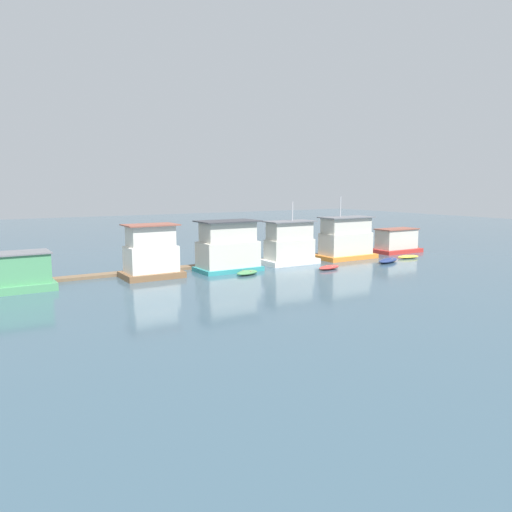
% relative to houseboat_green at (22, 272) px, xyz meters
% --- Properties ---
extents(ground_plane, '(200.00, 200.00, 0.00)m').
position_rel_houseboat_green_xyz_m(ground_plane, '(23.06, -0.24, -1.56)').
color(ground_plane, '#385160').
extents(dock_walkway, '(59.60, 1.48, 0.30)m').
position_rel_houseboat_green_xyz_m(dock_walkway, '(23.06, 2.71, -1.41)').
color(dock_walkway, brown).
rests_on(dock_walkway, ground_plane).
extents(houseboat_green, '(5.13, 3.96, 3.33)m').
position_rel_houseboat_green_xyz_m(houseboat_green, '(0.00, 0.00, 0.00)').
color(houseboat_green, '#4C9360').
rests_on(houseboat_green, ground_plane).
extents(houseboat_brown, '(5.72, 4.01, 5.26)m').
position_rel_houseboat_green_xyz_m(houseboat_brown, '(11.58, -0.23, 0.79)').
color(houseboat_brown, brown).
rests_on(houseboat_brown, ground_plane).
extents(houseboat_teal, '(6.66, 4.00, 5.35)m').
position_rel_houseboat_green_xyz_m(houseboat_teal, '(19.84, -0.81, 0.90)').
color(houseboat_teal, teal).
rests_on(houseboat_teal, ground_plane).
extents(houseboat_white, '(6.42, 3.58, 7.15)m').
position_rel_houseboat_green_xyz_m(houseboat_white, '(28.21, -0.27, 0.69)').
color(houseboat_white, white).
rests_on(houseboat_white, ground_plane).
extents(houseboat_orange, '(7.37, 3.99, 7.67)m').
position_rel_houseboat_green_xyz_m(houseboat_orange, '(36.55, -0.55, 0.82)').
color(houseboat_orange, orange).
rests_on(houseboat_orange, ground_plane).
extents(houseboat_red, '(6.59, 3.72, 3.23)m').
position_rel_houseboat_green_xyz_m(houseboat_red, '(46.28, 0.20, -0.07)').
color(houseboat_red, red).
rests_on(houseboat_red, ground_plane).
extents(dinghy_green, '(3.01, 2.17, 0.44)m').
position_rel_houseboat_green_xyz_m(dinghy_green, '(20.37, -3.89, -1.33)').
color(dinghy_green, '#47844C').
rests_on(dinghy_green, ground_plane).
extents(dinghy_red, '(3.06, 1.58, 0.45)m').
position_rel_houseboat_green_xyz_m(dinghy_red, '(29.56, -5.75, -1.33)').
color(dinghy_red, red).
rests_on(dinghy_red, ground_plane).
extents(dinghy_navy, '(4.14, 2.60, 0.52)m').
position_rel_houseboat_green_xyz_m(dinghy_navy, '(38.62, -5.66, -1.30)').
color(dinghy_navy, navy).
rests_on(dinghy_navy, ground_plane).
extents(dinghy_yellow, '(3.12, 1.73, 0.40)m').
position_rel_houseboat_green_xyz_m(dinghy_yellow, '(43.25, -4.57, -1.35)').
color(dinghy_yellow, yellow).
rests_on(dinghy_yellow, ground_plane).
extents(mooring_post_far_right, '(0.32, 0.32, 1.87)m').
position_rel_houseboat_green_xyz_m(mooring_post_far_right, '(46.04, 1.71, -0.62)').
color(mooring_post_far_right, '#846B4C').
rests_on(mooring_post_far_right, ground_plane).
extents(mooring_post_near_left, '(0.27, 0.27, 1.55)m').
position_rel_houseboat_green_xyz_m(mooring_post_near_left, '(19.49, 1.71, -0.78)').
color(mooring_post_near_left, brown).
rests_on(mooring_post_near_left, ground_plane).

